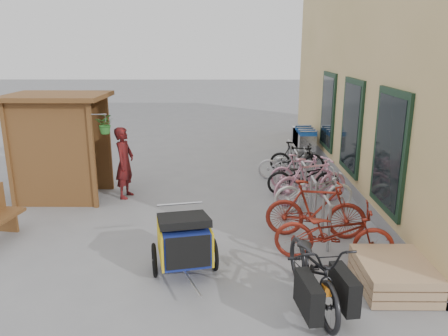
{
  "coord_description": "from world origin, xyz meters",
  "views": [
    {
      "loc": [
        0.58,
        -7.11,
        3.41
      ],
      "look_at": [
        0.5,
        1.5,
        1.0
      ],
      "focal_mm": 35.0,
      "sensor_mm": 36.0,
      "label": 1
    }
  ],
  "objects_px": {
    "bike_4": "(303,177)",
    "pallet_stack": "(394,274)",
    "kiosk": "(56,132)",
    "child_trailer": "(184,239)",
    "shopping_carts": "(303,138)",
    "person_kiosk": "(125,163)",
    "bike_0": "(334,233)",
    "bike_7": "(297,158)",
    "bike_6": "(288,164)",
    "cargo_bike": "(314,270)",
    "bike_3": "(311,181)",
    "bike_1": "(316,209)",
    "bike_2": "(314,190)",
    "bike_5": "(301,172)"
  },
  "relations": [
    {
      "from": "bike_2",
      "to": "bike_7",
      "type": "relative_size",
      "value": 1.16
    },
    {
      "from": "pallet_stack",
      "to": "bike_3",
      "type": "xyz_separation_m",
      "value": [
        -0.58,
        3.51,
        0.33
      ]
    },
    {
      "from": "child_trailer",
      "to": "bike_6",
      "type": "bearing_deg",
      "value": 52.7
    },
    {
      "from": "cargo_bike",
      "to": "kiosk",
      "type": "bearing_deg",
      "value": 130.91
    },
    {
      "from": "bike_1",
      "to": "child_trailer",
      "type": "bearing_deg",
      "value": 128.4
    },
    {
      "from": "bike_3",
      "to": "bike_5",
      "type": "bearing_deg",
      "value": -15.84
    },
    {
      "from": "cargo_bike",
      "to": "bike_5",
      "type": "bearing_deg",
      "value": 74.31
    },
    {
      "from": "shopping_carts",
      "to": "person_kiosk",
      "type": "xyz_separation_m",
      "value": [
        -4.8,
        -4.11,
        0.26
      ]
    },
    {
      "from": "bike_1",
      "to": "bike_4",
      "type": "bearing_deg",
      "value": 4.26
    },
    {
      "from": "shopping_carts",
      "to": "bike_3",
      "type": "relative_size",
      "value": 1.01
    },
    {
      "from": "child_trailer",
      "to": "bike_5",
      "type": "xyz_separation_m",
      "value": [
        2.45,
        4.07,
        -0.1
      ]
    },
    {
      "from": "shopping_carts",
      "to": "bike_7",
      "type": "xyz_separation_m",
      "value": [
        -0.52,
        -2.14,
        -0.12
      ]
    },
    {
      "from": "bike_4",
      "to": "bike_3",
      "type": "bearing_deg",
      "value": -174.1
    },
    {
      "from": "bike_7",
      "to": "cargo_bike",
      "type": "bearing_deg",
      "value": -173.89
    },
    {
      "from": "child_trailer",
      "to": "person_kiosk",
      "type": "bearing_deg",
      "value": 103.11
    },
    {
      "from": "bike_7",
      "to": "bike_2",
      "type": "bearing_deg",
      "value": -168.74
    },
    {
      "from": "bike_1",
      "to": "bike_0",
      "type": "bearing_deg",
      "value": -164.64
    },
    {
      "from": "bike_5",
      "to": "shopping_carts",
      "type": "bearing_deg",
      "value": -4.07
    },
    {
      "from": "bike_4",
      "to": "bike_6",
      "type": "height_order",
      "value": "bike_4"
    },
    {
      "from": "bike_0",
      "to": "bike_4",
      "type": "relative_size",
      "value": 1.12
    },
    {
      "from": "person_kiosk",
      "to": "bike_5",
      "type": "distance_m",
      "value": 4.21
    },
    {
      "from": "bike_0",
      "to": "pallet_stack",
      "type": "bearing_deg",
      "value": -128.55
    },
    {
      "from": "shopping_carts",
      "to": "person_kiosk",
      "type": "bearing_deg",
      "value": -139.4
    },
    {
      "from": "pallet_stack",
      "to": "bike_7",
      "type": "height_order",
      "value": "bike_7"
    },
    {
      "from": "child_trailer",
      "to": "bike_0",
      "type": "relative_size",
      "value": 0.91
    },
    {
      "from": "bike_0",
      "to": "bike_1",
      "type": "height_order",
      "value": "bike_1"
    },
    {
      "from": "bike_0",
      "to": "bike_2",
      "type": "relative_size",
      "value": 1.1
    },
    {
      "from": "kiosk",
      "to": "bike_6",
      "type": "bearing_deg",
      "value": 15.66
    },
    {
      "from": "person_kiosk",
      "to": "kiosk",
      "type": "bearing_deg",
      "value": 103.54
    },
    {
      "from": "bike_2",
      "to": "bike_5",
      "type": "xyz_separation_m",
      "value": [
        -0.05,
        1.4,
        -0.01
      ]
    },
    {
      "from": "bike_0",
      "to": "bike_7",
      "type": "distance_m",
      "value": 5.12
    },
    {
      "from": "bike_2",
      "to": "bike_4",
      "type": "distance_m",
      "value": 1.04
    },
    {
      "from": "pallet_stack",
      "to": "bike_2",
      "type": "height_order",
      "value": "bike_2"
    },
    {
      "from": "bike_3",
      "to": "bike_6",
      "type": "height_order",
      "value": "bike_3"
    },
    {
      "from": "kiosk",
      "to": "child_trailer",
      "type": "bearing_deg",
      "value": -47.12
    },
    {
      "from": "kiosk",
      "to": "bike_2",
      "type": "height_order",
      "value": "kiosk"
    },
    {
      "from": "shopping_carts",
      "to": "bike_6",
      "type": "bearing_deg",
      "value": -107.32
    },
    {
      "from": "shopping_carts",
      "to": "bike_4",
      "type": "relative_size",
      "value": 1.07
    },
    {
      "from": "pallet_stack",
      "to": "bike_3",
      "type": "bearing_deg",
      "value": 99.4
    },
    {
      "from": "shopping_carts",
      "to": "bike_4",
      "type": "distance_m",
      "value": 3.98
    },
    {
      "from": "pallet_stack",
      "to": "bike_4",
      "type": "xyz_separation_m",
      "value": [
        -0.64,
        4.14,
        0.24
      ]
    },
    {
      "from": "child_trailer",
      "to": "bike_6",
      "type": "xyz_separation_m",
      "value": [
        2.26,
        4.96,
        -0.13
      ]
    },
    {
      "from": "person_kiosk",
      "to": "bike_7",
      "type": "height_order",
      "value": "person_kiosk"
    },
    {
      "from": "bike_0",
      "to": "child_trailer",
      "type": "bearing_deg",
      "value": 109.17
    },
    {
      "from": "pallet_stack",
      "to": "person_kiosk",
      "type": "relative_size",
      "value": 0.73
    },
    {
      "from": "cargo_bike",
      "to": "bike_3",
      "type": "height_order",
      "value": "bike_3"
    },
    {
      "from": "bike_4",
      "to": "pallet_stack",
      "type": "bearing_deg",
      "value": -170.63
    },
    {
      "from": "child_trailer",
      "to": "bike_5",
      "type": "height_order",
      "value": "child_trailer"
    },
    {
      "from": "bike_1",
      "to": "bike_5",
      "type": "height_order",
      "value": "bike_1"
    },
    {
      "from": "bike_0",
      "to": "person_kiosk",
      "type": "bearing_deg",
      "value": 62.78
    }
  ]
}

